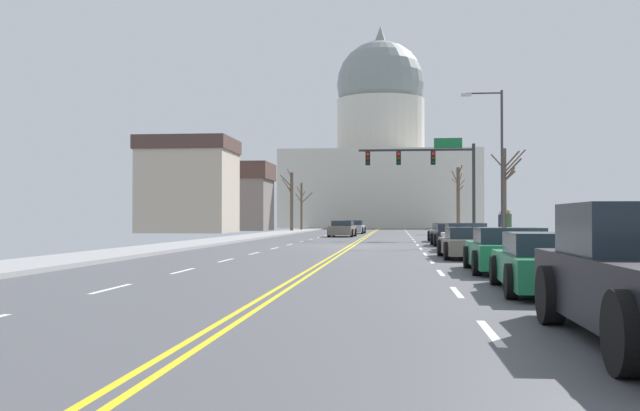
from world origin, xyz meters
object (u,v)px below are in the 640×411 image
(sedan_near_02, at_px, (465,238))
(pedestrian_01, at_px, (501,223))
(street_lamp_right, at_px, (497,153))
(sedan_near_05, at_px, (548,264))
(sedan_near_04, at_px, (508,251))
(pedestrian_00, at_px, (508,224))
(sedan_near_00, at_px, (446,233))
(signal_gantry, at_px, (432,166))
(sedan_near_01, at_px, (451,235))
(sedan_near_03, at_px, (469,244))
(sedan_oncoming_00, at_px, (342,229))
(sedan_oncoming_01, at_px, (354,227))

(sedan_near_02, xyz_separation_m, pedestrian_01, (3.57, 14.43, 0.54))
(street_lamp_right, xyz_separation_m, sedan_near_05, (-2.63, -27.12, -4.53))
(sedan_near_04, height_order, pedestrian_00, pedestrian_00)
(sedan_near_00, bearing_deg, signal_gantry, 98.20)
(sedan_near_01, xyz_separation_m, sedan_near_03, (-0.27, -12.45, -0.02))
(pedestrian_00, bearing_deg, sedan_near_01, 176.34)
(sedan_near_02, distance_m, sedan_near_04, 13.18)
(sedan_near_00, bearing_deg, sedan_near_05, -90.29)
(street_lamp_right, xyz_separation_m, pedestrian_01, (1.04, 6.01, -3.97))
(sedan_near_01, distance_m, sedan_oncoming_00, 19.96)
(sedan_near_03, xyz_separation_m, sedan_near_04, (0.34, -6.95, 0.04))
(sedan_near_04, relative_size, pedestrian_01, 2.62)
(sedan_near_00, xyz_separation_m, sedan_near_03, (-0.46, -19.21, -0.02))
(sedan_near_02, height_order, sedan_oncoming_01, sedan_oncoming_01)
(pedestrian_00, bearing_deg, pedestrian_01, 84.71)
(sedan_near_04, bearing_deg, sedan_oncoming_01, 97.84)
(signal_gantry, height_order, street_lamp_right, street_lamp_right)
(sedan_near_04, xyz_separation_m, sedan_near_05, (-0.04, -5.52, -0.01))
(sedan_near_01, height_order, sedan_near_05, sedan_near_05)
(sedan_near_01, xyz_separation_m, sedan_near_04, (0.07, -19.39, 0.02))
(sedan_near_02, relative_size, sedan_near_04, 0.97)
(signal_gantry, xyz_separation_m, sedan_near_01, (0.48, -11.38, -4.48))
(sedan_oncoming_00, bearing_deg, pedestrian_00, -61.99)
(sedan_near_04, bearing_deg, sedan_near_05, -90.40)
(sedan_oncoming_00, relative_size, pedestrian_00, 2.56)
(sedan_oncoming_01, bearing_deg, pedestrian_01, -64.87)
(sedan_near_01, distance_m, sedan_oncoming_01, 31.40)
(sedan_oncoming_00, height_order, pedestrian_00, pedestrian_00)
(sedan_oncoming_01, height_order, pedestrian_01, pedestrian_01)
(sedan_near_04, bearing_deg, sedan_oncoming_00, 100.67)
(street_lamp_right, height_order, sedan_near_01, street_lamp_right)
(sedan_near_04, bearing_deg, sedan_near_03, 92.84)
(sedan_near_05, bearing_deg, pedestrian_00, 83.32)
(sedan_near_02, distance_m, sedan_near_03, 6.25)
(sedan_near_03, height_order, sedan_near_05, sedan_near_05)
(sedan_near_05, bearing_deg, sedan_near_03, 91.40)
(sedan_near_01, bearing_deg, sedan_oncoming_00, 110.83)
(sedan_near_03, relative_size, sedan_near_05, 0.99)
(signal_gantry, relative_size, sedan_near_00, 1.80)
(street_lamp_right, distance_m, sedan_near_05, 27.62)
(sedan_near_04, bearing_deg, signal_gantry, 91.01)
(sedan_near_00, bearing_deg, sedan_oncoming_00, 121.50)
(signal_gantry, xyz_separation_m, sedan_near_03, (0.20, -23.82, -4.50))
(sedan_near_05, bearing_deg, street_lamp_right, 84.45)
(sedan_near_02, distance_m, pedestrian_01, 14.88)
(sedan_oncoming_00, bearing_deg, sedan_near_02, -73.79)
(signal_gantry, xyz_separation_m, street_lamp_right, (3.14, -9.17, 0.07))
(street_lamp_right, height_order, sedan_near_00, street_lamp_right)
(sedan_near_04, height_order, sedan_oncoming_01, sedan_oncoming_01)
(sedan_near_01, xyz_separation_m, pedestrian_01, (3.71, 8.22, 0.58))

